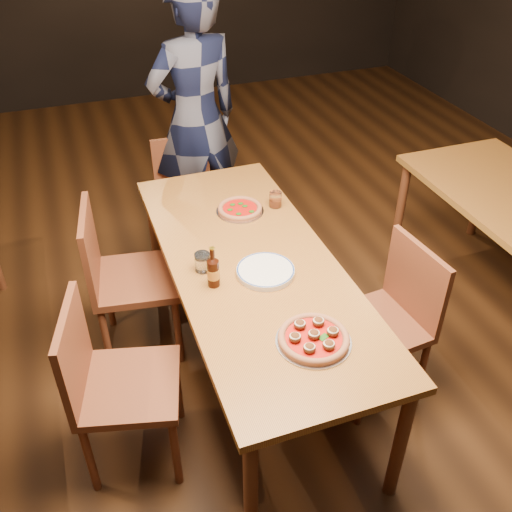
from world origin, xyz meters
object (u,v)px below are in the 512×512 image
object	(u,v)px
plate_stack	(266,271)
table_main	(253,273)
chair_main_nw	(129,385)
diner	(195,119)
amber_glass	(275,199)
pizza_meatball	(314,338)
beer_bottle	(213,272)
chair_main_e	(377,325)
pizza_margherita	(240,209)
water_glass	(202,262)
chair_main_sw	(136,278)
chair_end	(189,200)

from	to	relation	value
plate_stack	table_main	bearing A→B (deg)	103.68
plate_stack	chair_main_nw	bearing A→B (deg)	-162.98
diner	amber_glass	bearing A→B (deg)	88.62
pizza_meatball	beer_bottle	xyz separation A→B (m)	(-0.29, 0.50, 0.05)
chair_main_nw	beer_bottle	bearing A→B (deg)	-50.03
beer_bottle	chair_main_e	bearing A→B (deg)	-17.02
pizza_margherita	amber_glass	world-z (taller)	amber_glass
amber_glass	chair_main_e	bearing A→B (deg)	-73.10
chair_main_e	water_glass	bearing A→B (deg)	-120.34
chair_main_nw	chair_main_sw	distance (m)	0.76
plate_stack	diner	world-z (taller)	diner
plate_stack	water_glass	world-z (taller)	water_glass
chair_end	diner	distance (m)	0.55
pizza_margherita	plate_stack	distance (m)	0.59
table_main	pizza_meatball	world-z (taller)	pizza_meatball
pizza_meatball	water_glass	distance (m)	0.70
amber_glass	plate_stack	bearing A→B (deg)	-115.54
chair_main_nw	pizza_margherita	distance (m)	1.17
chair_main_nw	amber_glass	world-z (taller)	chair_main_nw
chair_main_sw	plate_stack	bearing A→B (deg)	-123.62
table_main	plate_stack	world-z (taller)	plate_stack
pizza_meatball	water_glass	bearing A→B (deg)	115.66
plate_stack	beer_bottle	world-z (taller)	beer_bottle
chair_main_e	pizza_margherita	distance (m)	0.99
chair_main_e	water_glass	world-z (taller)	chair_main_e
pizza_meatball	chair_main_sw	bearing A→B (deg)	120.23
chair_main_e	pizza_meatball	size ratio (longest dim) A/B	2.89
table_main	chair_main_nw	bearing A→B (deg)	-154.57
table_main	chair_end	bearing A→B (deg)	91.76
table_main	chair_main_nw	size ratio (longest dim) A/B	2.11
table_main	chair_end	distance (m)	1.26
pizza_meatball	plate_stack	xyz separation A→B (m)	(-0.03, 0.50, -0.01)
chair_main_sw	pizza_meatball	bearing A→B (deg)	-140.95
pizza_meatball	amber_glass	xyz separation A→B (m)	(0.25, 1.07, 0.02)
plate_stack	water_glass	distance (m)	0.31
table_main	chair_main_sw	size ratio (longest dim) A/B	2.05
chair_end	amber_glass	distance (m)	0.92
pizza_margherita	plate_stack	size ratio (longest dim) A/B	0.95
chair_main_nw	diner	xyz separation A→B (m)	(0.81, 1.80, 0.44)
table_main	water_glass	size ratio (longest dim) A/B	21.11
water_glass	chair_main_nw	bearing A→B (deg)	-142.01
chair_main_sw	water_glass	size ratio (longest dim) A/B	10.28
beer_bottle	water_glass	bearing A→B (deg)	97.72
chair_end	amber_glass	size ratio (longest dim) A/B	9.65
chair_main_e	beer_bottle	xyz separation A→B (m)	(-0.78, 0.24, 0.36)
table_main	diner	bearing A→B (deg)	86.02
diner	water_glass	bearing A→B (deg)	63.72
chair_main_e	pizza_meatball	xyz separation A→B (m)	(-0.49, -0.26, 0.31)
pizza_margherita	amber_glass	size ratio (longest dim) A/B	3.03
pizza_meatball	beer_bottle	world-z (taller)	beer_bottle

